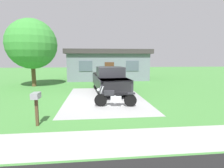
% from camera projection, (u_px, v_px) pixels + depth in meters
% --- Properties ---
extents(ground_plane, '(80.00, 80.00, 0.00)m').
position_uv_depth(ground_plane, '(105.00, 98.00, 11.36)').
color(ground_plane, '#45853C').
extents(driveway_pad, '(4.80, 7.80, 0.01)m').
position_uv_depth(driveway_pad, '(105.00, 98.00, 11.36)').
color(driveway_pad, '#A0A0A0').
rests_on(driveway_pad, ground).
extents(sidewalk_strip, '(36.00, 1.80, 0.01)m').
position_uv_depth(sidewalk_strip, '(118.00, 141.00, 5.46)').
color(sidewalk_strip, '#A8A8A3').
rests_on(sidewalk_strip, ground).
extents(motorcycle, '(2.21, 0.70, 1.09)m').
position_uv_depth(motorcycle, '(115.00, 98.00, 9.34)').
color(motorcycle, black).
rests_on(motorcycle, ground).
extents(pickup_truck, '(2.45, 5.76, 1.90)m').
position_uv_depth(pickup_truck, '(109.00, 79.00, 13.33)').
color(pickup_truck, black).
rests_on(pickup_truck, ground).
extents(mailbox, '(0.26, 0.48, 1.26)m').
position_uv_depth(mailbox, '(36.00, 100.00, 6.58)').
color(mailbox, '#4C3823').
rests_on(mailbox, ground).
extents(shade_tree, '(4.34, 4.34, 5.91)m').
position_uv_depth(shade_tree, '(32.00, 44.00, 15.66)').
color(shade_tree, brown).
rests_on(shade_tree, ground).
extents(neighbor_house, '(9.60, 5.60, 3.50)m').
position_uv_depth(neighbor_house, '(107.00, 64.00, 21.64)').
color(neighbor_house, slate).
rests_on(neighbor_house, ground).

